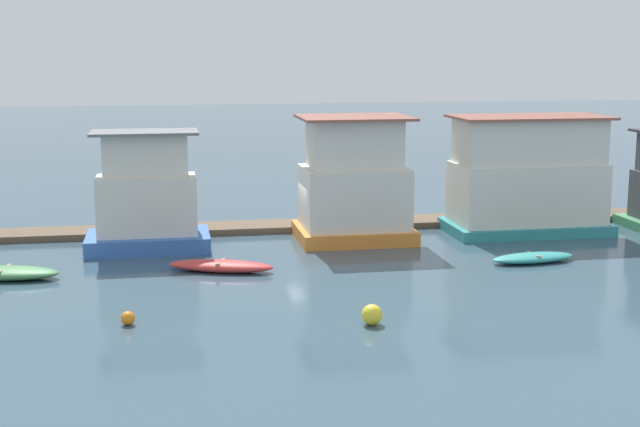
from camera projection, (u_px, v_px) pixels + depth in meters
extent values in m
plane|color=#385160|center=(316.00, 240.00, 40.44)|extent=(200.00, 200.00, 0.00)
cube|color=brown|center=(307.00, 225.00, 42.97)|extent=(51.00, 2.17, 0.30)
cube|color=#3866B7|center=(148.00, 241.00, 38.54)|extent=(5.24, 3.27, 0.68)
cube|color=silver|center=(147.00, 205.00, 38.24)|extent=(4.20, 2.24, 2.51)
cube|color=silver|center=(145.00, 155.00, 37.85)|extent=(3.54, 1.57, 1.81)
cube|color=slate|center=(144.00, 132.00, 37.67)|extent=(4.50, 2.54, 0.12)
cube|color=orange|center=(353.00, 233.00, 40.42)|extent=(5.13, 4.14, 0.62)
cube|color=silver|center=(354.00, 197.00, 40.12)|extent=(4.60, 3.61, 2.71)
cube|color=silver|center=(354.00, 143.00, 39.68)|extent=(3.92, 2.93, 2.16)
cube|color=brown|center=(354.00, 118.00, 39.47)|extent=(4.90, 3.91, 0.12)
cube|color=teal|center=(525.00, 227.00, 42.10)|extent=(7.43, 3.92, 0.50)
cube|color=silver|center=(527.00, 193.00, 41.80)|extent=(6.84, 3.33, 2.79)
cube|color=silver|center=(529.00, 141.00, 41.35)|extent=(6.53, 3.02, 2.08)
cube|color=brown|center=(530.00, 117.00, 41.15)|extent=(7.14, 3.63, 0.12)
ellipsoid|color=#47844C|center=(5.00, 273.00, 33.54)|extent=(4.34, 2.27, 0.47)
cube|color=#997F60|center=(5.00, 269.00, 33.51)|extent=(0.40, 1.25, 0.08)
ellipsoid|color=red|center=(221.00, 266.00, 34.66)|extent=(4.33, 2.45, 0.45)
cube|color=#997F60|center=(221.00, 262.00, 34.63)|extent=(0.47, 0.99, 0.08)
ellipsoid|color=teal|center=(533.00, 258.00, 36.15)|extent=(3.67, 1.58, 0.39)
cube|color=#997F60|center=(533.00, 254.00, 36.13)|extent=(0.27, 1.02, 0.08)
cylinder|color=#846B4C|center=(187.00, 216.00, 40.54)|extent=(0.22, 0.22, 2.11)
cylinder|color=#846B4C|center=(375.00, 214.00, 42.07)|extent=(0.21, 0.21, 1.75)
sphere|color=yellow|center=(372.00, 315.00, 27.95)|extent=(0.67, 0.67, 0.67)
sphere|color=orange|center=(128.00, 318.00, 27.95)|extent=(0.45, 0.45, 0.45)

